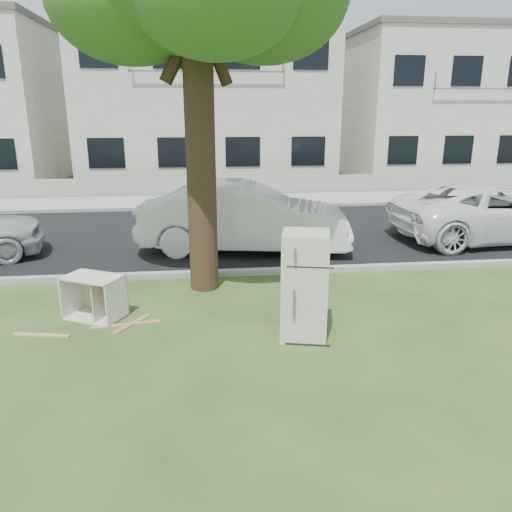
{
  "coord_description": "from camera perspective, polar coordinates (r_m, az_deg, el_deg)",
  "views": [
    {
      "loc": [
        -0.43,
        -7.4,
        3.37
      ],
      "look_at": [
        0.47,
        0.6,
        0.96
      ],
      "focal_mm": 35.0,
      "sensor_mm": 36.0,
      "label": 1
    }
  ],
  "objects": [
    {
      "name": "townhouse_right",
      "position": [
        27.83,
        20.9,
        15.73
      ],
      "size": [
        10.2,
        8.16,
        6.84
      ],
      "color": "white",
      "rests_on": "ground"
    },
    {
      "name": "road",
      "position": [
        13.82,
        -4.46,
        2.51
      ],
      "size": [
        120.0,
        7.0,
        0.01
      ],
      "primitive_type": "cube",
      "color": "black",
      "rests_on": "ground"
    },
    {
      "name": "plank_a",
      "position": [
        8.38,
        -14.68,
        -7.57
      ],
      "size": [
        1.1,
        0.25,
        0.02
      ],
      "primitive_type": "cube",
      "rotation": [
        0.0,
        0.0,
        0.15
      ],
      "color": "tan",
      "rests_on": "ground"
    },
    {
      "name": "car_center",
      "position": [
        12.03,
        -1.29,
        4.45
      ],
      "size": [
        5.25,
        2.57,
        1.66
      ],
      "primitive_type": "imported",
      "rotation": [
        0.0,
        0.0,
        1.4
      ],
      "color": "silver",
      "rests_on": "ground"
    },
    {
      "name": "plank_c",
      "position": [
        8.37,
        -14.02,
        -7.54
      ],
      "size": [
        0.55,
        0.73,
        0.02
      ],
      "primitive_type": "cube",
      "rotation": [
        0.0,
        0.0,
        0.96
      ],
      "color": "#9D7357",
      "rests_on": "ground"
    },
    {
      "name": "low_wall",
      "position": [
        20.23,
        -5.2,
        8.01
      ],
      "size": [
        120.0,
        0.15,
        0.7
      ],
      "primitive_type": "cube",
      "color": "gray",
      "rests_on": "ground"
    },
    {
      "name": "sidewalk",
      "position": [
        18.71,
        -5.05,
        6.23
      ],
      "size": [
        120.0,
        2.8,
        0.01
      ],
      "primitive_type": "cube",
      "color": "gray",
      "rests_on": "ground"
    },
    {
      "name": "cabinet",
      "position": [
        8.68,
        -18.0,
        -4.49
      ],
      "size": [
        1.09,
        0.94,
        0.72
      ],
      "primitive_type": "cube",
      "rotation": [
        0.0,
        0.0,
        -0.48
      ],
      "color": "silver",
      "rests_on": "ground"
    },
    {
      "name": "car_right",
      "position": [
        14.45,
        25.7,
        4.52
      ],
      "size": [
        5.49,
        2.8,
        1.48
      ],
      "primitive_type": "imported",
      "rotation": [
        0.0,
        0.0,
        1.63
      ],
      "color": "white",
      "rests_on": "ground"
    },
    {
      "name": "plank_b",
      "position": [
        8.43,
        -23.33,
        -8.29
      ],
      "size": [
        0.89,
        0.27,
        0.02
      ],
      "primitive_type": "cube",
      "rotation": [
        0.0,
        0.0,
        -0.2
      ],
      "color": "tan",
      "rests_on": "ground"
    },
    {
      "name": "ground",
      "position": [
        8.15,
        -2.85,
        -7.82
      ],
      "size": [
        120.0,
        120.0,
        0.0
      ],
      "primitive_type": "plane",
      "color": "#2A4017"
    },
    {
      "name": "kerb_near",
      "position": [
        10.42,
        -3.72,
        -2.26
      ],
      "size": [
        120.0,
        0.18,
        0.12
      ],
      "primitive_type": "cube",
      "color": "gray",
      "rests_on": "ground"
    },
    {
      "name": "kerb_far",
      "position": [
        17.29,
        -4.91,
        5.35
      ],
      "size": [
        120.0,
        0.18,
        0.12
      ],
      "primitive_type": "cube",
      "color": "gray",
      "rests_on": "ground"
    },
    {
      "name": "fridge",
      "position": [
        7.46,
        5.57,
        -3.42
      ],
      "size": [
        0.8,
        0.76,
        1.65
      ],
      "primitive_type": "cube",
      "rotation": [
        0.0,
        0.0,
        -0.22
      ],
      "color": "silver",
      "rests_on": "ground"
    },
    {
      "name": "townhouse_center",
      "position": [
        24.91,
        -5.71,
        17.4
      ],
      "size": [
        11.22,
        8.16,
        7.44
      ],
      "color": "beige",
      "rests_on": "ground"
    }
  ]
}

